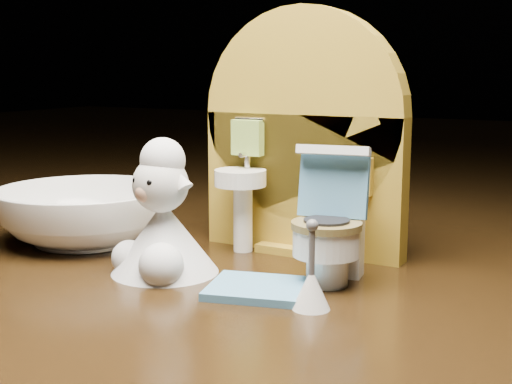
# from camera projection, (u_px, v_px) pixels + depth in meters

# --- Properties ---
(backdrop_panel) EXTENTS (0.13, 0.05, 0.15)m
(backdrop_panel) POSITION_uv_depth(u_px,v_px,m) (302.00, 147.00, 0.44)
(backdrop_panel) COLOR #A78222
(backdrop_panel) RESTS_ON ground
(toy_toilet) EXTENTS (0.04, 0.05, 0.07)m
(toy_toilet) POSITION_uv_depth(u_px,v_px,m) (331.00, 232.00, 0.38)
(toy_toilet) COLOR white
(toy_toilet) RESTS_ON ground
(bath_mat) EXTENTS (0.06, 0.06, 0.00)m
(bath_mat) POSITION_uv_depth(u_px,v_px,m) (260.00, 289.00, 0.37)
(bath_mat) COLOR #4F8CB6
(bath_mat) RESTS_ON ground
(toilet_brush) EXTENTS (0.02, 0.02, 0.04)m
(toilet_brush) POSITION_uv_depth(u_px,v_px,m) (311.00, 286.00, 0.34)
(toilet_brush) COLOR white
(toilet_brush) RESTS_ON ground
(plush_lamb) EXTENTS (0.06, 0.06, 0.08)m
(plush_lamb) POSITION_uv_depth(u_px,v_px,m) (162.00, 226.00, 0.40)
(plush_lamb) COLOR silver
(plush_lamb) RESTS_ON ground
(ceramic_bowl) EXTENTS (0.15, 0.15, 0.04)m
(ceramic_bowl) POSITION_uv_depth(u_px,v_px,m) (85.00, 215.00, 0.47)
(ceramic_bowl) COLOR white
(ceramic_bowl) RESTS_ON ground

